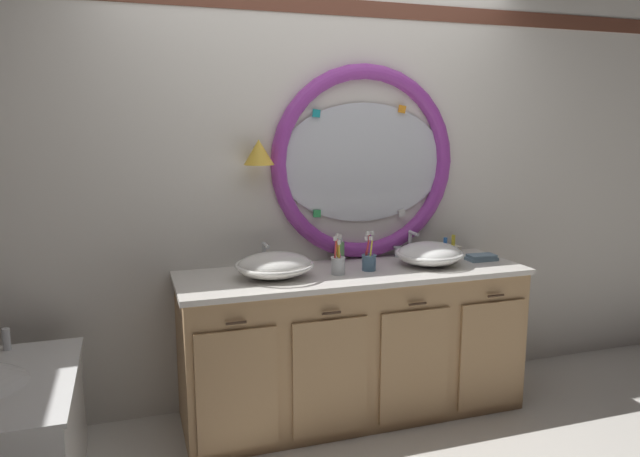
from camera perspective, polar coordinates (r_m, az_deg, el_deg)
name	(u,v)px	position (r m, az deg, el deg)	size (l,w,h in m)	color
ground_plane	(349,435)	(3.38, 2.85, -19.39)	(14.00, 14.00, 0.00)	silver
back_wall_assembly	(320,183)	(3.52, 0.01, 4.44)	(6.40, 0.26, 2.60)	silver
vanity_counter	(353,342)	(3.45, 3.22, -10.92)	(1.98, 0.64, 0.85)	tan
sink_basin_left	(275,265)	(3.14, -4.44, -3.59)	(0.42, 0.42, 0.14)	white
sink_basin_right	(430,254)	(3.47, 10.61, -2.43)	(0.40, 0.40, 0.13)	white
faucet_set_left	(264,258)	(3.37, -5.44, -2.84)	(0.21, 0.13, 0.15)	silver
faucet_set_right	(410,246)	(3.69, 8.78, -1.73)	(0.22, 0.12, 0.17)	silver
toothbrush_holder_left	(338,264)	(3.21, 1.76, -3.43)	(0.08, 0.08, 0.23)	silver
toothbrush_holder_right	(369,261)	(3.31, 4.79, -3.13)	(0.09, 0.09, 0.23)	slate
soap_dispenser	(339,251)	(3.48, 1.91, -2.23)	(0.06, 0.07, 0.16)	#6BAD66
folded_hand_towel	(481,258)	(3.68, 15.43, -2.74)	(0.18, 0.10, 0.04)	#7593A8
toiletry_basket	(449,249)	(3.82, 12.44, -1.93)	(0.13, 0.09, 0.12)	beige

